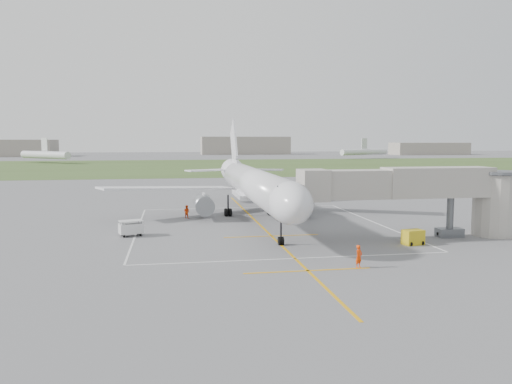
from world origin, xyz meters
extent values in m
plane|color=#5D5D60|center=(0.00, 0.00, 0.00)|extent=(700.00, 700.00, 0.00)
cube|color=#3C5123|center=(0.00, 130.00, 0.01)|extent=(700.00, 120.00, 0.02)
cube|color=orange|center=(0.00, -5.00, 0.01)|extent=(0.25, 60.00, 0.01)
cube|color=orange|center=(0.00, -24.00, 0.01)|extent=(10.00, 0.25, 0.01)
cube|color=orange|center=(0.00, -10.00, 0.01)|extent=(10.00, 0.25, 0.01)
cube|color=silver|center=(0.00, 12.00, 0.01)|extent=(28.00, 0.20, 0.01)
cube|color=silver|center=(0.00, -20.00, 0.01)|extent=(28.00, 0.20, 0.01)
cube|color=silver|center=(-14.00, -4.00, 0.01)|extent=(0.20, 32.00, 0.01)
cube|color=silver|center=(14.00, -4.00, 0.01)|extent=(0.20, 32.00, 0.01)
cylinder|color=silver|center=(0.00, 0.00, 4.50)|extent=(3.80, 36.00, 3.80)
ellipsoid|color=silver|center=(0.00, -18.00, 4.50)|extent=(3.80, 7.22, 3.80)
cube|color=black|center=(0.00, -18.90, 5.55)|extent=(2.40, 1.60, 0.99)
cone|color=silver|center=(0.00, 20.50, 4.90)|extent=(3.80, 6.00, 3.80)
cube|color=silver|center=(10.50, 6.00, 3.65)|extent=(17.93, 11.24, 1.23)
cube|color=silver|center=(-10.50, 6.00, 3.65)|extent=(17.93, 11.24, 1.23)
cube|color=silver|center=(0.00, 3.00, 2.95)|extent=(4.20, 8.00, 0.50)
cube|color=silver|center=(0.00, 21.20, 9.20)|extent=(0.30, 7.89, 8.65)
cube|color=silver|center=(0.00, 19.00, 6.20)|extent=(0.35, 5.00, 1.20)
cube|color=silver|center=(4.20, 20.20, 5.10)|extent=(7.85, 5.03, 0.20)
cube|color=silver|center=(-4.20, 20.20, 5.10)|extent=(7.85, 5.03, 0.20)
cylinder|color=slate|center=(6.20, 2.50, 1.90)|extent=(2.30, 4.20, 2.30)
cube|color=silver|center=(6.20, 2.20, 2.70)|extent=(0.25, 2.40, 1.20)
cylinder|color=slate|center=(-6.20, 2.50, 1.90)|extent=(2.30, 4.20, 2.30)
cube|color=silver|center=(-6.20, 2.20, 2.70)|extent=(0.25, 2.40, 1.20)
cylinder|color=black|center=(0.00, -14.50, 1.30)|extent=(0.18, 0.18, 2.60)
cylinder|color=black|center=(-0.11, -14.50, 0.40)|extent=(0.28, 0.80, 0.80)
cylinder|color=black|center=(0.11, -14.50, 0.40)|extent=(0.28, 0.80, 0.80)
cylinder|color=black|center=(2.90, 4.50, 1.40)|extent=(0.22, 0.22, 2.80)
cylinder|color=black|center=(2.62, 4.15, 0.48)|extent=(0.32, 0.96, 0.96)
cylinder|color=black|center=(3.18, 4.15, 0.48)|extent=(0.32, 0.96, 0.96)
cylinder|color=black|center=(2.62, 4.85, 0.48)|extent=(0.32, 0.96, 0.96)
cylinder|color=black|center=(3.18, 4.85, 0.48)|extent=(0.32, 0.96, 0.96)
cylinder|color=black|center=(-2.90, 4.50, 1.40)|extent=(0.22, 0.22, 2.80)
cylinder|color=black|center=(-3.18, 4.15, 0.48)|extent=(0.32, 0.96, 0.96)
cylinder|color=black|center=(-2.62, 4.15, 0.48)|extent=(0.32, 0.96, 0.96)
cylinder|color=black|center=(-3.18, 4.85, 0.48)|extent=(0.32, 0.96, 0.96)
cylinder|color=black|center=(-2.62, 4.85, 0.48)|extent=(0.32, 0.96, 0.96)
cube|color=#9A938B|center=(7.74, -13.50, 5.60)|extent=(11.09, 2.90, 2.80)
cube|color=#9A938B|center=(16.46, -13.50, 5.70)|extent=(11.09, 3.10, 3.00)
cube|color=#9A938B|center=(3.40, -13.50, 5.60)|extent=(2.60, 3.40, 3.00)
cylinder|color=#595C60|center=(18.00, -13.50, 2.10)|extent=(0.70, 0.70, 4.20)
cube|color=#595C60|center=(18.00, -13.50, 0.45)|extent=(2.60, 1.40, 0.90)
cylinder|color=#9A938B|center=(23.00, -13.50, 3.20)|extent=(4.40, 4.40, 6.40)
cylinder|color=#595C60|center=(23.00, -13.50, 6.60)|extent=(5.00, 5.00, 0.30)
cylinder|color=black|center=(17.00, -13.50, 0.35)|extent=(0.70, 0.30, 0.70)
cylinder|color=black|center=(19.00, -13.50, 0.35)|extent=(0.70, 0.30, 0.70)
cube|color=gold|center=(12.49, -16.40, 0.71)|extent=(2.10, 1.58, 1.42)
cylinder|color=black|center=(11.94, -17.05, 0.21)|extent=(0.27, 0.45, 0.42)
cylinder|color=black|center=(13.25, -16.78, 0.21)|extent=(0.27, 0.45, 0.42)
cube|color=silver|center=(-14.41, -7.51, 0.80)|extent=(2.67, 2.05, 1.03)
cube|color=silver|center=(-14.41, -7.51, 1.60)|extent=(2.67, 2.05, 0.08)
cylinder|color=black|center=(-15.14, -8.33, 0.99)|extent=(0.08, 0.08, 1.22)
cylinder|color=black|center=(-13.34, -7.76, 0.99)|extent=(0.08, 0.08, 1.22)
cylinder|color=black|center=(-15.47, -7.25, 0.99)|extent=(0.08, 0.08, 1.22)
cylinder|color=black|center=(-13.68, -6.69, 0.99)|extent=(0.08, 0.08, 1.22)
cylinder|color=black|center=(-15.06, -8.25, 0.19)|extent=(0.27, 0.41, 0.38)
cylinder|color=black|center=(-13.45, -7.75, 0.19)|extent=(0.27, 0.41, 0.38)
cylinder|color=black|center=(-15.37, -7.27, 0.19)|extent=(0.27, 0.41, 0.38)
cylinder|color=black|center=(-13.76, -6.76, 0.19)|extent=(0.27, 0.41, 0.38)
imported|color=#F23D07|center=(4.18, -23.77, 0.90)|extent=(0.78, 0.72, 1.79)
imported|color=#E63A07|center=(-8.33, 3.41, 0.84)|extent=(1.04, 0.99, 1.69)
cube|color=gray|center=(40.00, 280.00, 6.00)|extent=(60.00, 20.00, 12.00)
cube|color=gray|center=(160.00, 250.00, 4.00)|extent=(50.00, 18.00, 8.00)
cylinder|color=silver|center=(-63.38, 165.36, 3.50)|extent=(25.16, 24.61, 3.20)
cube|color=silver|center=(-63.38, 165.36, 8.00)|extent=(3.08, 3.00, 5.50)
cylinder|color=silver|center=(90.65, 191.08, 3.50)|extent=(30.47, 16.12, 3.20)
cube|color=silver|center=(90.65, 191.08, 8.00)|extent=(3.77, 1.92, 5.50)
camera|label=1|loc=(-10.15, -60.08, 9.98)|focal=35.00mm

